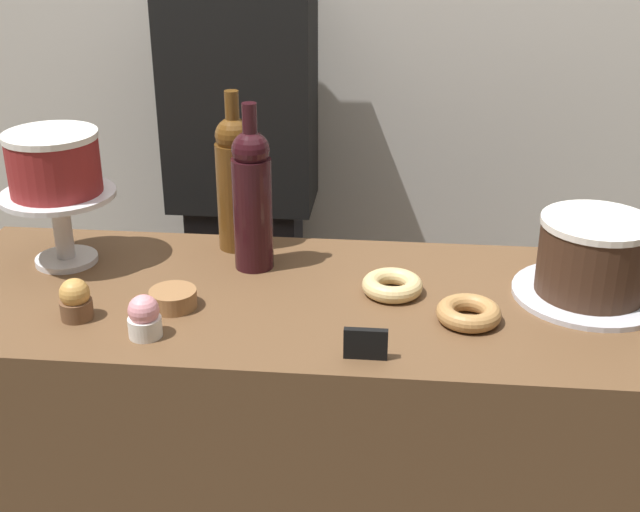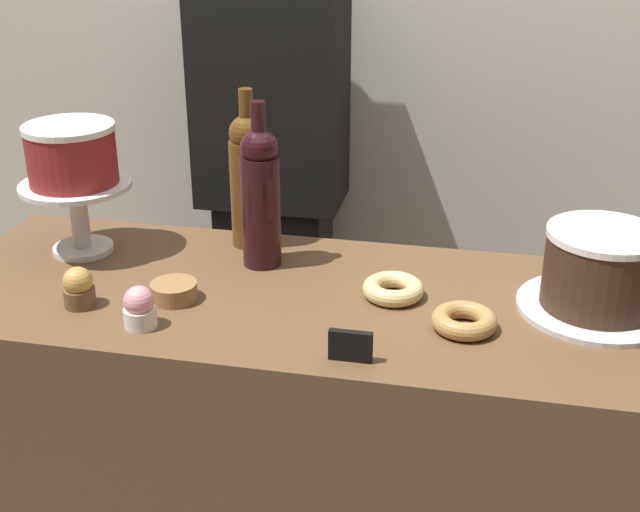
# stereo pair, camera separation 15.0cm
# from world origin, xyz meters

# --- Properties ---
(back_wall) EXTENTS (6.00, 0.05, 2.60)m
(back_wall) POSITION_xyz_m (0.00, 0.84, 1.30)
(back_wall) COLOR silver
(back_wall) RESTS_ON ground_plane
(display_counter) EXTENTS (1.44, 0.53, 0.92)m
(display_counter) POSITION_xyz_m (0.00, 0.00, 0.46)
(display_counter) COLOR brown
(display_counter) RESTS_ON ground_plane
(cake_stand_pedestal) EXTENTS (0.22, 0.22, 0.15)m
(cake_stand_pedestal) POSITION_xyz_m (-0.51, 0.10, 1.02)
(cake_stand_pedestal) COLOR silver
(cake_stand_pedestal) RESTS_ON display_counter
(white_layer_cake) EXTENTS (0.18, 0.18, 0.12)m
(white_layer_cake) POSITION_xyz_m (-0.51, 0.10, 1.12)
(white_layer_cake) COLOR maroon
(white_layer_cake) RESTS_ON cake_stand_pedestal
(silver_serving_platter) EXTENTS (0.27, 0.27, 0.01)m
(silver_serving_platter) POSITION_xyz_m (0.49, 0.05, 0.92)
(silver_serving_platter) COLOR silver
(silver_serving_platter) RESTS_ON display_counter
(chocolate_round_cake) EXTENTS (0.20, 0.20, 0.14)m
(chocolate_round_cake) POSITION_xyz_m (0.49, 0.05, 1.00)
(chocolate_round_cake) COLOR #3D2619
(chocolate_round_cake) RESTS_ON silver_serving_platter
(wine_bottle_dark_red) EXTENTS (0.08, 0.08, 0.33)m
(wine_bottle_dark_red) POSITION_xyz_m (-0.14, 0.12, 1.06)
(wine_bottle_dark_red) COLOR black
(wine_bottle_dark_red) RESTS_ON display_counter
(wine_bottle_amber) EXTENTS (0.08, 0.08, 0.33)m
(wine_bottle_amber) POSITION_xyz_m (-0.19, 0.21, 1.06)
(wine_bottle_amber) COLOR #5B3814
(wine_bottle_amber) RESTS_ON display_counter
(cupcake_strawberry) EXTENTS (0.06, 0.06, 0.07)m
(cupcake_strawberry) POSITION_xyz_m (-0.27, -0.17, 0.95)
(cupcake_strawberry) COLOR white
(cupcake_strawberry) RESTS_ON display_counter
(cupcake_caramel) EXTENTS (0.06, 0.06, 0.07)m
(cupcake_caramel) POSITION_xyz_m (-0.41, -0.12, 0.95)
(cupcake_caramel) COLOR brown
(cupcake_caramel) RESTS_ON display_counter
(donut_maple) EXTENTS (0.11, 0.11, 0.03)m
(donut_maple) POSITION_xyz_m (0.26, -0.07, 0.93)
(donut_maple) COLOR #B27F47
(donut_maple) RESTS_ON display_counter
(donut_glazed) EXTENTS (0.11, 0.11, 0.03)m
(donut_glazed) POSITION_xyz_m (0.13, 0.02, 0.93)
(donut_glazed) COLOR #E0C17F
(donut_glazed) RESTS_ON display_counter
(cookie_stack) EXTENTS (0.08, 0.08, 0.03)m
(cookie_stack) POSITION_xyz_m (-0.25, -0.07, 0.93)
(cookie_stack) COLOR olive
(cookie_stack) RESTS_ON display_counter
(price_sign_chalkboard) EXTENTS (0.07, 0.01, 0.05)m
(price_sign_chalkboard) POSITION_xyz_m (0.09, -0.21, 0.94)
(price_sign_chalkboard) COLOR black
(price_sign_chalkboard) RESTS_ON display_counter
(barista_figure) EXTENTS (0.36, 0.22, 1.60)m
(barista_figure) POSITION_xyz_m (-0.26, 0.64, 0.84)
(barista_figure) COLOR black
(barista_figure) RESTS_ON ground_plane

